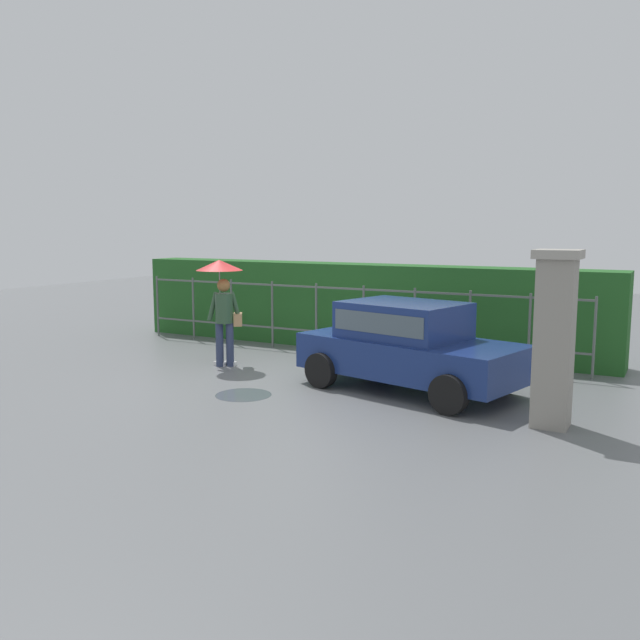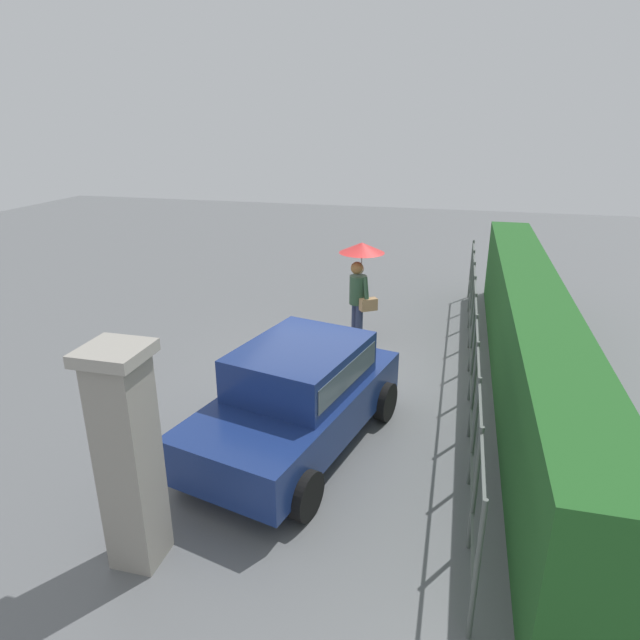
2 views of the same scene
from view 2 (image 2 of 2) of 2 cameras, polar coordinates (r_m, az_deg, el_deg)
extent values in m
plane|color=slate|center=(9.92, 0.73, -5.90)|extent=(40.00, 40.00, 0.00)
cube|color=navy|center=(7.72, -2.46, -9.21)|extent=(3.98, 2.45, 0.60)
cube|color=navy|center=(7.56, -1.96, -4.76)|extent=(2.18, 1.84, 0.60)
cube|color=#4C5B66|center=(7.55, -1.96, -4.62)|extent=(2.04, 1.83, 0.33)
cylinder|color=black|center=(6.63, -1.49, -17.74)|extent=(0.63, 0.31, 0.60)
cylinder|color=black|center=(7.44, -13.20, -13.59)|extent=(0.63, 0.31, 0.60)
cylinder|color=black|center=(8.53, 6.78, -8.42)|extent=(0.63, 0.31, 0.60)
cylinder|color=black|center=(9.18, -3.08, -6.12)|extent=(0.63, 0.31, 0.60)
cube|color=red|center=(8.95, 6.59, -3.92)|extent=(0.10, 0.21, 0.16)
cube|color=red|center=(9.36, 0.31, -2.66)|extent=(0.10, 0.21, 0.16)
cylinder|color=#2D3856|center=(11.30, 3.67, -0.19)|extent=(0.15, 0.15, 0.86)
cylinder|color=#2D3856|center=(11.13, 4.07, -0.53)|extent=(0.15, 0.15, 0.86)
cube|color=white|center=(11.47, 3.90, -1.98)|extent=(0.26, 0.10, 0.08)
cube|color=white|center=(11.30, 4.30, -2.34)|extent=(0.26, 0.10, 0.08)
cylinder|color=#2D4C33|center=(10.98, 3.96, 3.16)|extent=(0.34, 0.34, 0.58)
sphere|color=#DBAD89|center=(10.86, 4.01, 5.32)|extent=(0.22, 0.22, 0.22)
sphere|color=olive|center=(10.85, 3.87, 5.41)|extent=(0.25, 0.25, 0.25)
cylinder|color=#2D4C33|center=(11.20, 3.89, 3.65)|extent=(0.24, 0.20, 0.56)
cylinder|color=#2D4C33|center=(10.81, 4.82, 3.02)|extent=(0.24, 0.20, 0.56)
cylinder|color=#B2B2B7|center=(11.00, 4.32, 5.04)|extent=(0.02, 0.02, 0.77)
cone|color=red|center=(10.88, 4.38, 7.51)|extent=(0.90, 0.90, 0.20)
cube|color=tan|center=(10.88, 5.05, 1.63)|extent=(0.32, 0.37, 0.24)
cube|color=gray|center=(5.93, -19.16, -14.02)|extent=(0.48, 0.48, 2.30)
cube|color=#9E998E|center=(5.37, -20.63, -3.22)|extent=(0.60, 0.60, 0.12)
cylinder|color=#59605B|center=(14.53, 15.42, 5.11)|extent=(0.05, 0.05, 1.50)
cylinder|color=#59605B|center=(13.44, 15.44, 3.89)|extent=(0.05, 0.05, 1.50)
cylinder|color=#59605B|center=(12.35, 15.47, 2.46)|extent=(0.05, 0.05, 1.50)
cylinder|color=#59605B|center=(11.27, 15.50, 0.75)|extent=(0.05, 0.05, 1.50)
cylinder|color=#59605B|center=(10.20, 15.53, -1.32)|extent=(0.05, 0.05, 1.50)
cylinder|color=#59605B|center=(9.15, 15.58, -3.87)|extent=(0.05, 0.05, 1.50)
cylinder|color=#59605B|center=(8.12, 15.63, -7.08)|extent=(0.05, 0.05, 1.50)
cylinder|color=#59605B|center=(7.13, 15.71, -11.19)|extent=(0.05, 0.05, 1.50)
cylinder|color=#59605B|center=(6.18, 15.81, -16.60)|extent=(0.05, 0.05, 1.50)
cylinder|color=#59605B|center=(5.31, 15.95, -23.87)|extent=(0.05, 0.05, 1.50)
cube|color=#59605B|center=(9.44, 15.93, 1.22)|extent=(10.22, 0.03, 0.04)
cube|color=#59605B|center=(9.79, 15.39, -4.15)|extent=(10.22, 0.03, 0.04)
cube|color=#235B23|center=(9.67, 20.71, -1.85)|extent=(11.22, 0.90, 1.90)
cylinder|color=#4C545B|center=(10.37, -7.24, -4.85)|extent=(0.92, 0.92, 0.00)
camera|label=1|loc=(12.69, -63.35, 1.50)|focal=37.74mm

